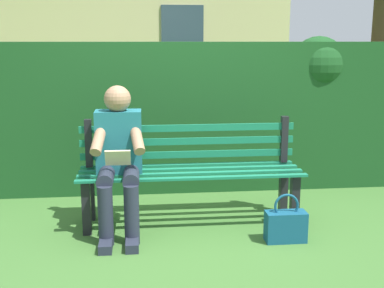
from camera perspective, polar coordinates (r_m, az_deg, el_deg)
name	(u,v)px	position (r m, az deg, el deg)	size (l,w,h in m)	color
ground	(191,223)	(4.31, -0.14, -9.20)	(60.00, 60.00, 0.00)	#3D6B2D
park_bench	(190,169)	(4.24, -0.25, -2.93)	(1.90, 0.49, 0.90)	black
person_seated	(119,155)	(4.01, -8.59, -1.32)	(0.44, 0.73, 1.21)	#1E6672
hedge_backdrop	(173,112)	(5.23, -2.23, 3.71)	(5.23, 0.72, 1.61)	#19471E
handbag	(286,225)	(3.97, 10.92, -9.32)	(0.32, 0.14, 0.39)	navy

